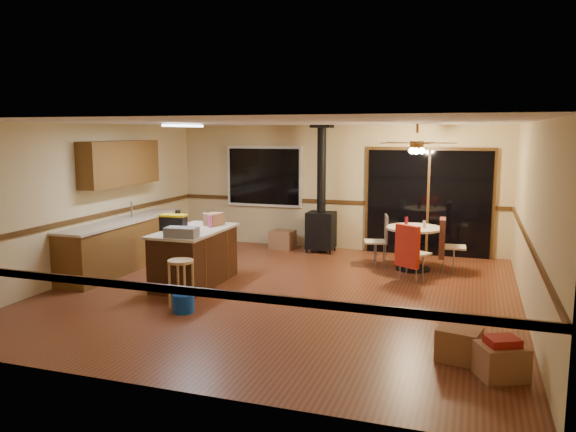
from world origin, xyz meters
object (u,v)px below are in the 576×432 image
at_px(box_corner_b, 459,344).
at_px(blue_bucket, 184,303).
at_px(toolbox_grey, 182,232).
at_px(dining_table, 414,240).
at_px(chair_near, 408,246).
at_px(box_corner_a, 501,361).
at_px(toolbox_black, 173,223).
at_px(chair_right, 444,238).
at_px(kitchen_island, 195,257).
at_px(box_under_window, 283,240).
at_px(wood_stove, 321,217).
at_px(bar_stool, 181,283).
at_px(chair_left, 381,234).

bearing_deg(box_corner_b, blue_bucket, 171.94).
xyz_separation_m(toolbox_grey, dining_table, (3.14, 2.74, -0.44)).
relative_size(chair_near, box_corner_a, 1.55).
height_order(toolbox_black, blue_bucket, toolbox_black).
relative_size(chair_right, box_corner_b, 1.59).
xyz_separation_m(kitchen_island, blue_bucket, (0.53, -1.35, -0.33)).
distance_m(blue_bucket, chair_near, 3.81).
bearing_deg(box_corner_b, toolbox_black, 158.97).
bearing_deg(box_under_window, box_corner_b, -53.04).
xyz_separation_m(chair_near, box_corner_b, (0.91, -3.12, -0.42)).
xyz_separation_m(toolbox_black, blue_bucket, (0.82, -1.20, -0.88)).
bearing_deg(toolbox_grey, chair_right, 37.32).
bearing_deg(toolbox_black, wood_stove, 63.71).
bearing_deg(box_corner_a, toolbox_grey, 160.79).
bearing_deg(box_under_window, kitchen_island, -98.12).
xyz_separation_m(bar_stool, chair_near, (2.91, 2.35, 0.26)).
distance_m(toolbox_black, chair_near, 3.84).
distance_m(wood_stove, chair_near, 2.68).
height_order(box_under_window, box_corner_a, box_under_window).
distance_m(chair_right, box_corner_a, 4.44).
relative_size(toolbox_grey, chair_right, 0.68).
relative_size(bar_stool, box_corner_b, 1.52).
xyz_separation_m(kitchen_island, box_corner_a, (4.60, -2.20, -0.28)).
relative_size(blue_bucket, chair_left, 0.59).
xyz_separation_m(dining_table, chair_near, (0.00, -0.85, 0.06)).
bearing_deg(chair_near, blue_bucket, -136.53).
relative_size(toolbox_black, chair_right, 0.57).
height_order(toolbox_grey, blue_bucket, toolbox_grey).
xyz_separation_m(blue_bucket, box_corner_b, (3.65, -0.52, 0.05)).
relative_size(bar_stool, dining_table, 0.68).
distance_m(box_under_window, box_corner_b, 6.22).
bearing_deg(chair_left, dining_table, -11.82).
height_order(kitchen_island, chair_near, chair_near).
bearing_deg(toolbox_black, dining_table, 32.38).
height_order(toolbox_black, box_corner_a, toolbox_black).
height_order(bar_stool, box_corner_a, bar_stool).
bearing_deg(box_corner_b, chair_right, 95.57).
height_order(chair_near, box_corner_b, chair_near).
height_order(bar_stool, chair_near, chair_near).
bearing_deg(bar_stool, toolbox_black, 124.31).
bearing_deg(chair_left, box_corner_a, -66.48).
xyz_separation_m(toolbox_grey, toolbox_black, (-0.42, 0.49, 0.04)).
height_order(toolbox_grey, toolbox_black, toolbox_black).
distance_m(dining_table, box_corner_b, 4.09).
height_order(wood_stove, chair_left, wood_stove).
height_order(wood_stove, blue_bucket, wood_stove).
distance_m(kitchen_island, wood_stove, 3.33).
height_order(toolbox_black, box_corner_b, toolbox_black).
xyz_separation_m(bar_stool, blue_bucket, (0.17, -0.25, -0.21)).
distance_m(bar_stool, chair_right, 4.72).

